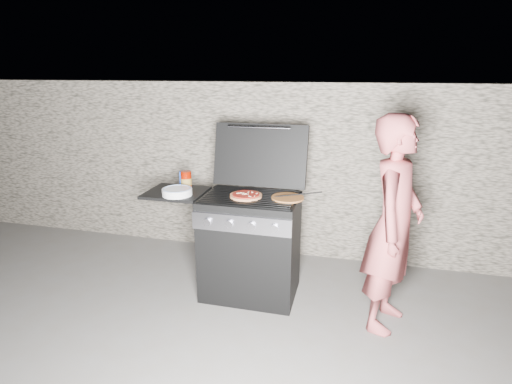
% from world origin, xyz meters
% --- Properties ---
extents(ground, '(50.00, 50.00, 0.00)m').
position_xyz_m(ground, '(0.00, 0.00, 0.00)').
color(ground, slate).
extents(stone_wall, '(8.00, 0.35, 1.80)m').
position_xyz_m(stone_wall, '(0.00, 1.05, 0.90)').
color(stone_wall, '#A29381').
rests_on(stone_wall, ground).
extents(gas_grill, '(1.34, 0.79, 0.91)m').
position_xyz_m(gas_grill, '(-0.25, 0.00, 0.46)').
color(gas_grill, black).
rests_on(gas_grill, ground).
extents(pizza_topped, '(0.34, 0.34, 0.03)m').
position_xyz_m(pizza_topped, '(-0.03, -0.03, 0.93)').
color(pizza_topped, tan).
rests_on(pizza_topped, gas_grill).
extents(pizza_plain, '(0.35, 0.35, 0.01)m').
position_xyz_m(pizza_plain, '(0.31, 0.01, 0.92)').
color(pizza_plain, orange).
rests_on(pizza_plain, gas_grill).
extents(sauce_jar, '(0.12, 0.12, 0.15)m').
position_xyz_m(sauce_jar, '(-0.63, 0.15, 0.98)').
color(sauce_jar, '#811000').
rests_on(sauce_jar, gas_grill).
extents(blue_carton, '(0.07, 0.06, 0.13)m').
position_xyz_m(blue_carton, '(-0.69, 0.20, 0.97)').
color(blue_carton, blue).
rests_on(blue_carton, gas_grill).
extents(plate_stack, '(0.25, 0.25, 0.06)m').
position_xyz_m(plate_stack, '(-0.61, -0.10, 0.93)').
color(plate_stack, white).
rests_on(plate_stack, gas_grill).
extents(person, '(0.55, 0.69, 1.64)m').
position_xyz_m(person, '(1.14, -0.15, 0.82)').
color(person, '#B64D50').
rests_on(person, ground).
extents(tongs, '(0.39, 0.01, 0.08)m').
position_xyz_m(tongs, '(0.40, 0.00, 0.95)').
color(tongs, black).
rests_on(tongs, gas_grill).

